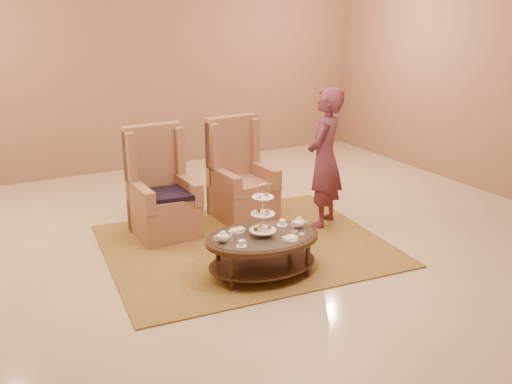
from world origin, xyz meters
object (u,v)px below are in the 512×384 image
tea_table (263,243)px  armchair_right (240,184)px  person (325,159)px  armchair_left (162,199)px

tea_table → armchair_right: armchair_right is taller
person → armchair_right: bearing=-80.4°
tea_table → person: (1.32, 0.86, 0.49)m
tea_table → armchair_right: size_ratio=0.98×
armchair_right → person: 1.15m
tea_table → armchair_right: (0.55, 1.61, 0.07)m
tea_table → armchair_left: (-0.51, 1.53, 0.08)m
armchair_right → tea_table: bearing=-113.6°
tea_table → armchair_left: armchair_left is taller
tea_table → person: person is taller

